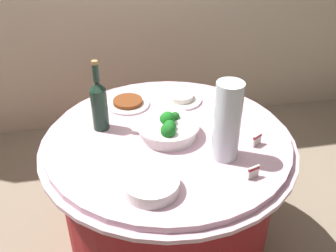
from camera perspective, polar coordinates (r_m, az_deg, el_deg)
The scene contains 12 objects.
ground_plane at distance 2.25m, azimuth 0.00°, elevation -17.15°, with size 6.00×6.00×0.00m, color gray.
buffet_table at distance 1.98m, azimuth 0.00°, elevation -10.15°, with size 1.16×1.16×0.74m.
broccoli_bowl at distance 1.72m, azimuth -0.09°, elevation -0.27°, with size 0.28×0.28×0.12m.
plate_stack at distance 1.45m, azimuth -2.46°, elevation -8.71°, with size 0.21×0.21×0.05m.
wine_bottle at distance 1.76m, azimuth -10.14°, elevation 3.26°, with size 0.07×0.07×0.34m.
decorative_fruit_vase at distance 1.56m, azimuth 8.66°, elevation -0.00°, with size 0.11×0.11×0.34m.
serving_tongs at distance 2.01m, azimuth 7.53°, elevation 3.34°, with size 0.11×0.16×0.01m.
food_plate_rice at distance 2.01m, azimuth 1.86°, elevation 4.12°, with size 0.22×0.22×0.04m.
food_plate_stir_fry at distance 1.99m, azimuth -5.94°, elevation 3.42°, with size 0.22×0.22×0.03m.
label_placard_front at distance 1.53m, azimuth 12.51°, elevation -6.59°, with size 0.05×0.02×0.05m.
label_placard_mid at distance 1.71m, azimuth 13.02°, elevation -1.92°, with size 0.05×0.03×0.05m.
label_placard_rear at distance 1.79m, azimuth 7.68°, elevation 0.31°, with size 0.05×0.03×0.05m.
Camera 1 is at (-0.27, -1.42, 1.72)m, focal length 41.27 mm.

